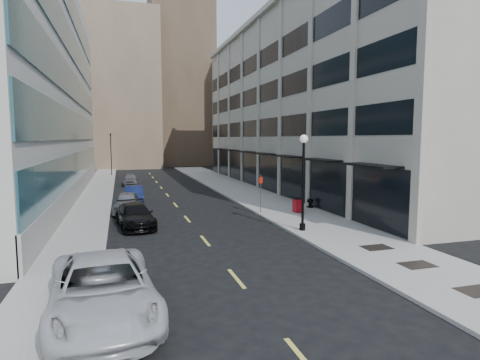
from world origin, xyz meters
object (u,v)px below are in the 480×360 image
car_black_pickup (135,216)px  sign_post (261,189)px  car_silver_sedan (127,203)px  car_grey_sedan (130,179)px  car_blue_sedan (134,194)px  traffic_signal (110,136)px  urn_planter (310,202)px  trash_bin (298,204)px  lamppost (303,173)px  car_white_van (103,290)px

car_black_pickup → sign_post: size_ratio=1.82×
car_silver_sedan → car_grey_sedan: car_silver_sedan is taller
car_blue_sedan → sign_post: (8.50, -8.03, 1.17)m
traffic_signal → car_grey_sedan: size_ratio=1.68×
traffic_signal → car_grey_sedan: bearing=-80.0°
car_grey_sedan → urn_planter: (12.80, -20.04, -0.14)m
car_silver_sedan → urn_planter: size_ratio=6.34×
trash_bin → lamppost: 6.23m
trash_bin → sign_post: size_ratio=0.40×
car_grey_sedan → traffic_signal: bearing=100.4°
car_blue_sedan → trash_bin: bearing=-37.9°
car_white_van → car_black_pickup: bearing=79.2°
lamppost → car_black_pickup: bearing=155.1°
car_grey_sedan → car_blue_sedan: bearing=-89.6°
car_silver_sedan → car_black_pickup: bearing=-80.0°
trash_bin → car_white_van: bearing=-135.7°
lamppost → car_grey_sedan: bearing=108.5°
car_silver_sedan → trash_bin: bearing=-13.9°
car_blue_sedan → traffic_signal: bearing=95.5°
car_silver_sedan → lamppost: size_ratio=0.79×
car_black_pickup → trash_bin: bearing=-1.7°
traffic_signal → sign_post: traffic_signal is taller
car_white_van → car_grey_sedan: 35.24m
lamppost → car_blue_sedan: bearing=122.7°
car_black_pickup → lamppost: 10.50m
urn_planter → car_silver_sedan: bearing=169.3°
trash_bin → sign_post: (-2.56, 0.73, 1.14)m
traffic_signal → car_white_van: bearing=-89.2°
traffic_signal → car_blue_sedan: traffic_signal is taller
car_black_pickup → car_silver_sedan: bearing=88.2°
car_black_pickup → car_grey_sedan: 22.52m
lamppost → urn_planter: lamppost is taller
car_white_van → lamppost: bearing=33.9°
car_blue_sedan → trash_bin: size_ratio=3.92×
car_black_pickup → car_grey_sedan: bearing=83.0°
car_blue_sedan → lamppost: lamppost is taller
sign_post → urn_planter: 4.56m
car_silver_sedan → traffic_signal: bearing=98.5°
car_grey_sedan → lamppost: 28.38m
car_blue_sedan → urn_planter: bearing=-28.9°
car_grey_sedan → trash_bin: 24.25m
trash_bin → lamppost: bearing=-114.8°
traffic_signal → lamppost: size_ratio=1.25×
car_grey_sedan → car_black_pickup: bearing=-90.2°
trash_bin → sign_post: bearing=161.4°
traffic_signal → car_grey_sedan: traffic_signal is taller
traffic_signal → trash_bin: bearing=-68.9°
car_white_van → urn_planter: (14.40, 15.17, -0.34)m
car_blue_sedan → lamppost: 16.81m
car_black_pickup → car_silver_sedan: (-0.41, 5.02, 0.04)m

